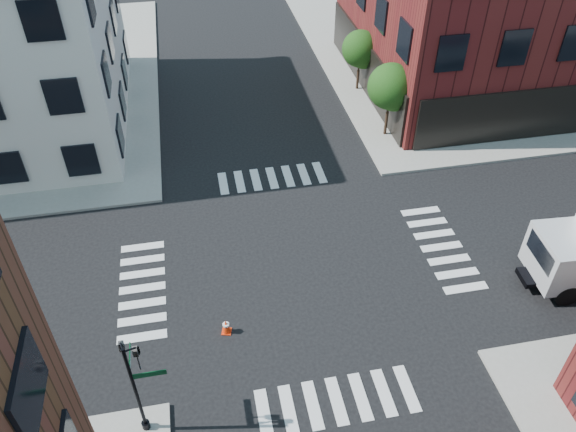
{
  "coord_description": "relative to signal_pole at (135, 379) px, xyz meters",
  "views": [
    {
      "loc": [
        -3.9,
        -17.73,
        18.38
      ],
      "look_at": [
        -0.32,
        0.73,
        2.5
      ],
      "focal_mm": 35.0,
      "sensor_mm": 36.0,
      "label": 1
    }
  ],
  "objects": [
    {
      "name": "signal_pole",
      "position": [
        0.0,
        0.0,
        0.0
      ],
      "size": [
        1.29,
        1.24,
        4.6
      ],
      "color": "black",
      "rests_on": "ground"
    },
    {
      "name": "tree_near",
      "position": [
        14.28,
        16.65,
        0.3
      ],
      "size": [
        2.69,
        2.69,
        4.49
      ],
      "color": "black",
      "rests_on": "ground"
    },
    {
      "name": "ground",
      "position": [
        6.72,
        6.68,
        -2.86
      ],
      "size": [
        120.0,
        120.0,
        0.0
      ],
      "primitive_type": "plane",
      "color": "black",
      "rests_on": "ground"
    },
    {
      "name": "sidewalk_ne",
      "position": [
        27.72,
        27.68,
        -2.78
      ],
      "size": [
        30.0,
        30.0,
        0.15
      ],
      "primitive_type": "cube",
      "color": "gray",
      "rests_on": "ground"
    },
    {
      "name": "traffic_cone",
      "position": [
        3.11,
        3.59,
        -2.52
      ],
      "size": [
        0.47,
        0.47,
        0.71
      ],
      "rotation": [
        0.0,
        0.0,
        -0.25
      ],
      "color": "red",
      "rests_on": "ground"
    },
    {
      "name": "tree_far",
      "position": [
        14.28,
        22.65,
        0.02
      ],
      "size": [
        2.43,
        2.43,
        4.07
      ],
      "color": "black",
      "rests_on": "ground"
    }
  ]
}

